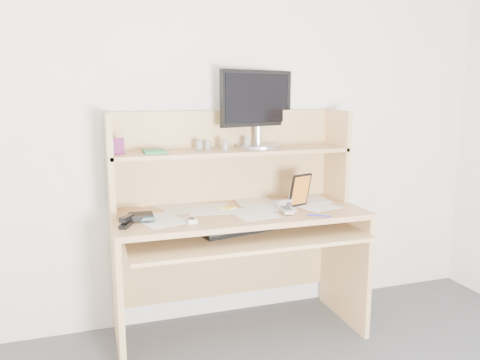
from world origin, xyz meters
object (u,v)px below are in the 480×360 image
object	(u,v)px
desk	(235,217)
game_case	(300,190)
keyboard	(237,230)
tv_remote	(284,209)
monitor	(257,107)

from	to	relation	value
desk	game_case	bearing A→B (deg)	-16.15
keyboard	tv_remote	size ratio (longest dim) A/B	2.26
desk	tv_remote	bearing A→B (deg)	-35.99
desk	keyboard	distance (m)	0.16
keyboard	monitor	world-z (taller)	monitor
tv_remote	game_case	distance (m)	0.17
desk	tv_remote	size ratio (longest dim) A/B	7.35
tv_remote	monitor	xyz separation A→B (m)	(-0.05, 0.31, 0.56)
desk	monitor	world-z (taller)	monitor
game_case	monitor	distance (m)	0.56
desk	monitor	size ratio (longest dim) A/B	2.76
tv_remote	game_case	world-z (taller)	game_case
game_case	monitor	bearing A→B (deg)	106.48
game_case	tv_remote	bearing A→B (deg)	-171.56
desk	game_case	world-z (taller)	desk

